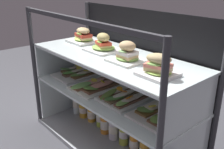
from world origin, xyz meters
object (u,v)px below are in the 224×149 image
object	(u,v)px
juice_bottle_front_middle	(92,112)
juice_bottle_near_post	(145,147)
juice_bottle_front_second	(134,140)
plated_roll_sandwich_near_left_corner	(103,45)
juice_bottle_back_right	(83,108)
open_sandwich_tray_right_of_center	(79,72)
juice_bottle_front_fourth	(76,102)
juice_bottle_front_left_end	(114,127)
open_sandwich_tray_left_of_center	(160,112)
open_sandwich_tray_far_right	(96,85)
plated_roll_sandwich_far_right	(83,37)
plated_roll_sandwich_right_of_center	(127,54)
juice_bottle_back_left	(124,133)
plated_roll_sandwich_mid_right	(158,67)
open_sandwich_tray_mid_right	(126,96)
juice_bottle_back_center	(100,116)
juice_bottle_front_right_end	(105,121)

from	to	relation	value
juice_bottle_front_middle	juice_bottle_near_post	bearing A→B (deg)	-1.68
juice_bottle_front_second	juice_bottle_near_post	size ratio (longest dim) A/B	1.19
plated_roll_sandwich_near_left_corner	juice_bottle_back_right	bearing A→B (deg)	179.81
open_sandwich_tray_right_of_center	juice_bottle_front_fourth	bearing A→B (deg)	-178.37
juice_bottle_front_fourth	juice_bottle_front_left_end	xyz separation A→B (m)	(0.48, -0.01, -0.00)
open_sandwich_tray_left_of_center	open_sandwich_tray_far_right	bearing A→B (deg)	-175.40
open_sandwich_tray_far_right	plated_roll_sandwich_far_right	bearing A→B (deg)	160.44
juice_bottle_front_left_end	open_sandwich_tray_right_of_center	bearing A→B (deg)	178.88
open_sandwich_tray_left_of_center	juice_bottle_front_second	xyz separation A→B (m)	(-0.20, 0.01, -0.30)
plated_roll_sandwich_right_of_center	juice_bottle_near_post	xyz separation A→B (m)	(0.14, 0.03, -0.59)
open_sandwich_tray_right_of_center	juice_bottle_back_right	size ratio (longest dim) A/B	2.01
plated_roll_sandwich_near_left_corner	juice_bottle_back_left	world-z (taller)	plated_roll_sandwich_near_left_corner
plated_roll_sandwich_mid_right	open_sandwich_tray_mid_right	distance (m)	0.40
plated_roll_sandwich_near_left_corner	juice_bottle_back_center	world-z (taller)	plated_roll_sandwich_near_left_corner
plated_roll_sandwich_far_right	juice_bottle_front_middle	bearing A→B (deg)	-12.55
plated_roll_sandwich_far_right	juice_bottle_front_right_end	world-z (taller)	plated_roll_sandwich_far_right
plated_roll_sandwich_near_left_corner	juice_bottle_front_second	xyz separation A→B (m)	(0.32, -0.01, -0.57)
plated_roll_sandwich_mid_right	juice_bottle_near_post	size ratio (longest dim) A/B	0.90
plated_roll_sandwich_mid_right	juice_bottle_front_left_end	distance (m)	0.71
open_sandwich_tray_right_of_center	juice_bottle_back_left	world-z (taller)	open_sandwich_tray_right_of_center
plated_roll_sandwich_right_of_center	juice_bottle_front_right_end	xyz separation A→B (m)	(-0.24, 0.03, -0.57)
open_sandwich_tray_mid_right	juice_bottle_front_fourth	distance (m)	0.67
open_sandwich_tray_right_of_center	juice_bottle_near_post	bearing A→B (deg)	0.05
open_sandwich_tray_left_of_center	juice_bottle_front_middle	xyz separation A→B (m)	(-0.69, 0.03, -0.30)
open_sandwich_tray_left_of_center	juice_bottle_back_left	distance (m)	0.43
juice_bottle_front_second	juice_bottle_near_post	bearing A→B (deg)	3.32
juice_bottle_back_right	juice_bottle_back_center	distance (m)	0.20
open_sandwich_tray_right_of_center	open_sandwich_tray_mid_right	world-z (taller)	open_sandwich_tray_mid_right
juice_bottle_back_center	plated_roll_sandwich_mid_right	bearing A→B (deg)	-9.29
open_sandwich_tray_far_right	juice_bottle_back_center	xyz separation A→B (m)	(-0.06, 0.08, -0.30)
plated_roll_sandwich_far_right	juice_bottle_back_center	size ratio (longest dim) A/B	0.90
plated_roll_sandwich_right_of_center	open_sandwich_tray_mid_right	size ratio (longest dim) A/B	0.52
plated_roll_sandwich_far_right	juice_bottle_back_left	distance (m)	0.77
plated_roll_sandwich_near_left_corner	juice_bottle_front_right_end	bearing A→B (deg)	-26.22
open_sandwich_tray_left_of_center	juice_bottle_front_second	size ratio (longest dim) A/B	1.59
open_sandwich_tray_far_right	juice_bottle_front_right_end	xyz separation A→B (m)	(0.03, 0.05, -0.29)
open_sandwich_tray_right_of_center	open_sandwich_tray_left_of_center	distance (m)	0.82
open_sandwich_tray_far_right	juice_bottle_front_second	world-z (taller)	open_sandwich_tray_far_right
plated_roll_sandwich_mid_right	juice_bottle_front_right_end	distance (m)	0.77
open_sandwich_tray_mid_right	juice_bottle_front_fourth	xyz separation A→B (m)	(-0.61, 0.02, -0.28)
open_sandwich_tray_mid_right	open_sandwich_tray_left_of_center	bearing A→B (deg)	1.73
juice_bottle_back_left	open_sandwich_tray_mid_right	bearing A→B (deg)	-33.53
plated_roll_sandwich_right_of_center	open_sandwich_tray_right_of_center	xyz separation A→B (m)	(-0.57, 0.03, -0.28)
plated_roll_sandwich_right_of_center	juice_bottle_back_right	distance (m)	0.80
juice_bottle_back_right	juice_bottle_back_center	bearing A→B (deg)	3.97
plated_roll_sandwich_near_left_corner	open_sandwich_tray_left_of_center	size ratio (longest dim) A/B	0.56
plated_roll_sandwich_far_right	juice_bottle_back_center	xyz separation A→B (m)	(0.21, -0.02, -0.57)
plated_roll_sandwich_right_of_center	juice_bottle_near_post	size ratio (longest dim) A/B	0.99
open_sandwich_tray_left_of_center	juice_bottle_front_right_end	distance (m)	0.57
plated_roll_sandwich_near_left_corner	juice_bottle_front_left_end	distance (m)	0.58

